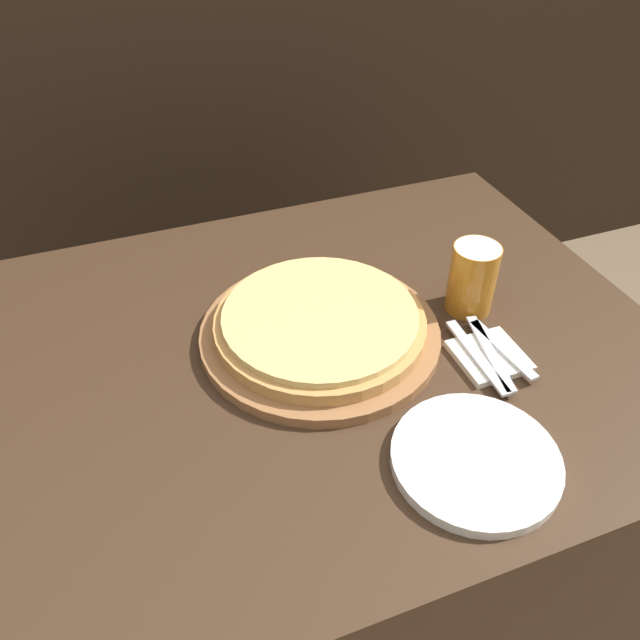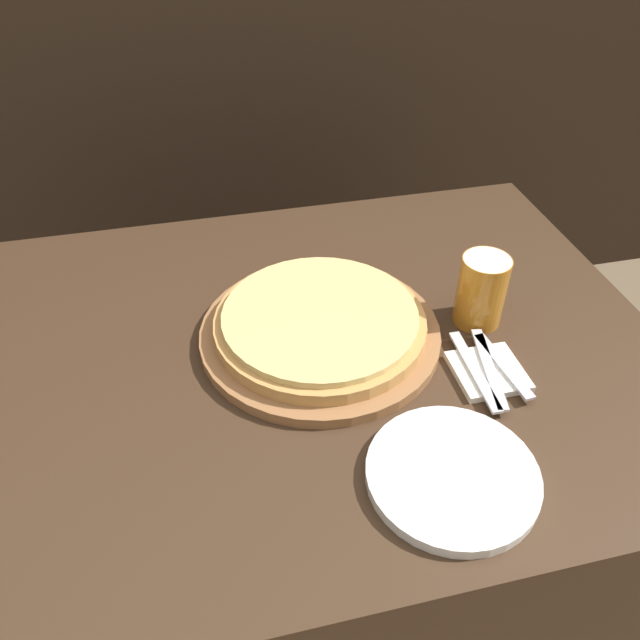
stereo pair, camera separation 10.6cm
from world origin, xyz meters
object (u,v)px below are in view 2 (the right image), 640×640
object	(u,v)px
spoon	(503,365)
dinner_knife	(489,368)
pizza_on_board	(320,326)
fork	(474,370)
dinner_plate	(452,475)
beer_glass	(482,288)

from	to	relation	value
spoon	dinner_knife	bearing A→B (deg)	180.00
pizza_on_board	fork	size ratio (longest dim) A/B	2.23
spoon	fork	bearing A→B (deg)	180.00
dinner_plate	dinner_knife	distance (m)	0.22
dinner_plate	fork	size ratio (longest dim) A/B	1.28
pizza_on_board	dinner_plate	xyz separation A→B (m)	(0.11, -0.33, -0.02)
beer_glass	fork	size ratio (longest dim) A/B	0.70
pizza_on_board	fork	world-z (taller)	pizza_on_board
beer_glass	spoon	world-z (taller)	beer_glass
pizza_on_board	beer_glass	size ratio (longest dim) A/B	3.18
beer_glass	spoon	distance (m)	0.15
fork	spoon	distance (m)	0.05
fork	dinner_knife	distance (m)	0.03
pizza_on_board	fork	distance (m)	0.27
pizza_on_board	beer_glass	xyz separation A→B (m)	(0.28, -0.02, 0.05)
dinner_plate	dinner_knife	world-z (taller)	dinner_plate
beer_glass	dinner_plate	world-z (taller)	beer_glass
fork	dinner_knife	world-z (taller)	same
beer_glass	fork	world-z (taller)	beer_glass
beer_glass	dinner_knife	bearing A→B (deg)	-106.02
dinner_plate	fork	world-z (taller)	dinner_plate
dinner_knife	beer_glass	bearing A→B (deg)	73.98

